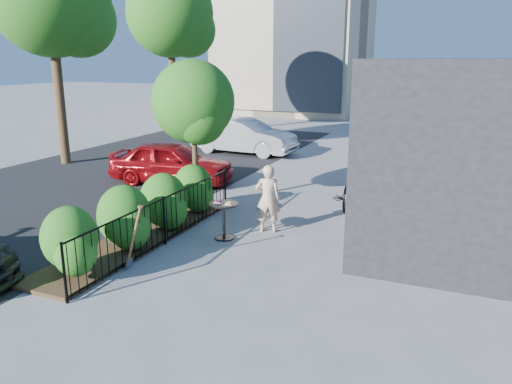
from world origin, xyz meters
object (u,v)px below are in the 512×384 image
at_px(cafe_table, 224,214).
at_px(shovel, 133,241).
at_px(patio_tree, 195,107).
at_px(street_tree_far, 171,19).
at_px(street_tree_near, 51,3).
at_px(woman, 268,199).
at_px(car_silver, 244,136).
at_px(car_red, 172,162).

distance_m(cafe_table, shovel, 2.43).
height_order(patio_tree, cafe_table, patio_tree).
xyz_separation_m(patio_tree, street_tree_far, (-7.70, 11.20, 3.15)).
height_order(street_tree_near, woman, street_tree_near).
bearing_deg(cafe_table, shovel, -109.05).
bearing_deg(car_silver, shovel, -161.70).
bearing_deg(cafe_table, street_tree_far, 125.85).
xyz_separation_m(patio_tree, shovel, (0.98, -4.21, -2.15)).
xyz_separation_m(street_tree_near, car_silver, (5.52, 4.68, -5.16)).
height_order(street_tree_near, shovel, street_tree_near).
distance_m(street_tree_near, woman, 12.19).
distance_m(woman, shovel, 3.50).
xyz_separation_m(street_tree_far, car_silver, (5.52, -3.32, -5.16)).
xyz_separation_m(street_tree_far, cafe_table, (9.47, -13.11, -5.33)).
bearing_deg(woman, car_red, -54.03).
bearing_deg(patio_tree, car_silver, 105.46).
bearing_deg(car_silver, cafe_table, -154.35).
relative_size(cafe_table, car_silver, 0.20).
relative_size(patio_tree, woman, 2.42).
height_order(patio_tree, car_red, patio_tree).
bearing_deg(patio_tree, shovel, -76.90).
bearing_deg(shovel, patio_tree, 103.10).
distance_m(patio_tree, street_tree_far, 13.95).
distance_m(street_tree_near, shovel, 12.59).
relative_size(patio_tree, street_tree_far, 0.48).
xyz_separation_m(woman, shovel, (-1.53, -3.13, -0.20)).
bearing_deg(woman, shovel, 44.34).
height_order(street_tree_far, cafe_table, street_tree_far).
distance_m(patio_tree, car_red, 3.69).
distance_m(street_tree_far, woman, 16.77).
xyz_separation_m(patio_tree, car_silver, (-2.18, 7.88, -2.01)).
xyz_separation_m(patio_tree, street_tree_near, (-7.70, 3.20, 3.15)).
height_order(shovel, car_red, car_red).
relative_size(woman, car_red, 0.40).
distance_m(street_tree_far, cafe_table, 17.03).
distance_m(patio_tree, street_tree_near, 8.92).
height_order(woman, car_red, woman).
xyz_separation_m(street_tree_near, car_red, (5.53, -1.06, -5.23)).
distance_m(cafe_table, car_red, 5.65).
bearing_deg(cafe_table, woman, 48.42).
relative_size(cafe_table, shovel, 0.65).
relative_size(patio_tree, street_tree_near, 0.48).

